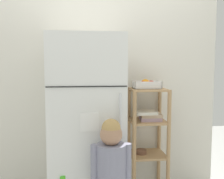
{
  "coord_description": "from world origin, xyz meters",
  "views": [
    {
      "loc": [
        -0.16,
        -2.25,
        1.32
      ],
      "look_at": [
        0.1,
        0.02,
        1.11
      ],
      "focal_mm": 41.58,
      "sensor_mm": 36.0,
      "label": 1
    }
  ],
  "objects_px": {
    "pantry_shelf_unit": "(148,130)",
    "fruit_bin": "(147,85)",
    "child_standing": "(111,168)",
    "refrigerator": "(87,125)"
  },
  "relations": [
    {
      "from": "refrigerator",
      "to": "child_standing",
      "type": "bearing_deg",
      "value": -68.69
    },
    {
      "from": "refrigerator",
      "to": "child_standing",
      "type": "height_order",
      "value": "refrigerator"
    },
    {
      "from": "child_standing",
      "to": "fruit_bin",
      "type": "relative_size",
      "value": 3.7
    },
    {
      "from": "refrigerator",
      "to": "child_standing",
      "type": "distance_m",
      "value": 0.52
    },
    {
      "from": "child_standing",
      "to": "pantry_shelf_unit",
      "type": "xyz_separation_m",
      "value": [
        0.42,
        0.58,
        0.13
      ]
    },
    {
      "from": "pantry_shelf_unit",
      "to": "fruit_bin",
      "type": "relative_size",
      "value": 4.34
    },
    {
      "from": "child_standing",
      "to": "fruit_bin",
      "type": "xyz_separation_m",
      "value": [
        0.41,
        0.59,
        0.57
      ]
    },
    {
      "from": "pantry_shelf_unit",
      "to": "fruit_bin",
      "type": "bearing_deg",
      "value": 134.27
    },
    {
      "from": "pantry_shelf_unit",
      "to": "refrigerator",
      "type": "bearing_deg",
      "value": -166.69
    },
    {
      "from": "refrigerator",
      "to": "fruit_bin",
      "type": "bearing_deg",
      "value": 14.87
    }
  ]
}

